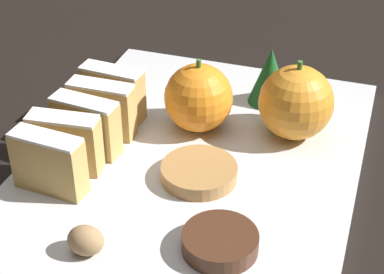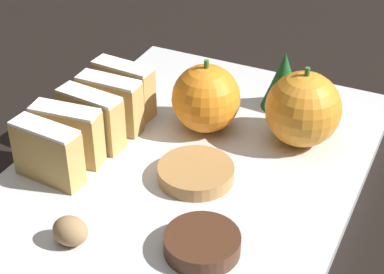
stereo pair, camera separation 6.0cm
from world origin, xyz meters
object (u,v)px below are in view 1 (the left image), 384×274
(walnut, at_px, (86,240))
(chocolate_cookie, at_px, (220,242))
(orange_near, at_px, (296,103))
(orange_far, at_px, (198,98))

(walnut, distance_m, chocolate_cookie, 0.11)
(walnut, height_order, chocolate_cookie, walnut)
(orange_near, distance_m, walnut, 0.26)
(orange_far, bearing_deg, walnut, -97.82)
(orange_near, distance_m, chocolate_cookie, 0.19)
(orange_near, bearing_deg, walnut, -119.26)
(walnut, xyz_separation_m, chocolate_cookie, (0.10, 0.04, -0.00))
(orange_far, height_order, chocolate_cookie, orange_far)
(orange_near, relative_size, walnut, 2.76)
(orange_near, height_order, orange_far, orange_near)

